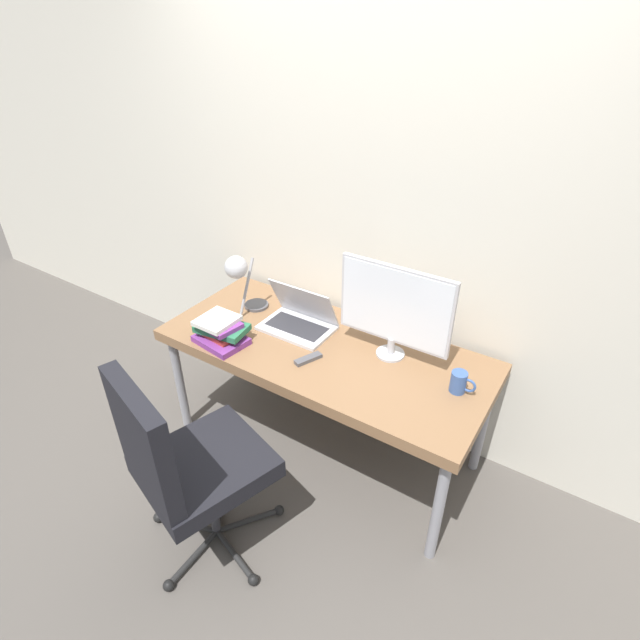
{
  "coord_description": "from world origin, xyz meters",
  "views": [
    {
      "loc": [
        1.11,
        -1.38,
        2.18
      ],
      "look_at": [
        0.0,
        0.34,
        0.88
      ],
      "focal_mm": 28.0,
      "sensor_mm": 36.0,
      "label": 1
    }
  ],
  "objects": [
    {
      "name": "ground_plane",
      "position": [
        0.0,
        0.0,
        0.0
      ],
      "size": [
        12.0,
        12.0,
        0.0
      ],
      "primitive_type": "plane",
      "color": "#514C47"
    },
    {
      "name": "wall_back",
      "position": [
        0.0,
        0.81,
        1.3
      ],
      "size": [
        8.0,
        0.05,
        2.6
      ],
      "color": "beige",
      "rests_on": "ground_plane"
    },
    {
      "name": "desk",
      "position": [
        0.0,
        0.37,
        0.65
      ],
      "size": [
        1.7,
        0.74,
        0.7
      ],
      "color": "brown",
      "rests_on": "ground_plane"
    },
    {
      "name": "laptop",
      "position": [
        -0.21,
        0.45,
        0.75
      ],
      "size": [
        0.38,
        0.26,
        0.25
      ],
      "color": "silver",
      "rests_on": "desk"
    },
    {
      "name": "monitor",
      "position": [
        0.32,
        0.5,
        0.97
      ],
      "size": [
        0.57,
        0.14,
        0.48
      ],
      "color": "#B7B7BC",
      "rests_on": "desk"
    },
    {
      "name": "desk_lamp",
      "position": [
        -0.54,
        0.38,
        0.97
      ],
      "size": [
        0.14,
        0.27,
        0.37
      ],
      "color": "#4C4C51",
      "rests_on": "desk"
    },
    {
      "name": "office_chair",
      "position": [
        -0.14,
        -0.49,
        0.57
      ],
      "size": [
        0.65,
        0.66,
        1.03
      ],
      "color": "black",
      "rests_on": "ground_plane"
    },
    {
      "name": "book_stack",
      "position": [
        -0.47,
        0.12,
        0.77
      ],
      "size": [
        0.29,
        0.23,
        0.14
      ],
      "color": "#753384",
      "rests_on": "desk"
    },
    {
      "name": "tv_remote",
      "position": [
        -0.0,
        0.23,
        0.71
      ],
      "size": [
        0.09,
        0.15,
        0.02
      ],
      "color": "#4C4C51",
      "rests_on": "desk"
    },
    {
      "name": "mug",
      "position": [
        0.7,
        0.41,
        0.75
      ],
      "size": [
        0.12,
        0.07,
        0.1
      ],
      "color": "#385693",
      "rests_on": "desk"
    }
  ]
}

